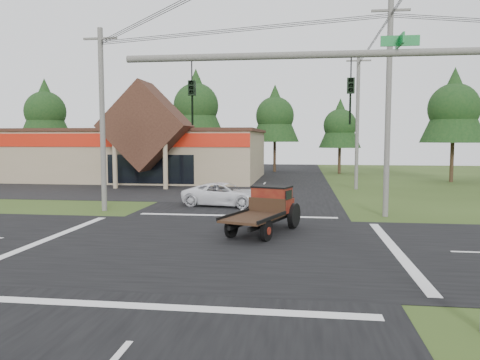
# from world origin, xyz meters

# --- Properties ---
(ground) EXTENTS (120.00, 120.00, 0.00)m
(ground) POSITION_xyz_m (0.00, 0.00, 0.00)
(ground) COLOR #2D3F16
(ground) RESTS_ON ground
(road_ns) EXTENTS (12.00, 120.00, 0.02)m
(road_ns) POSITION_xyz_m (0.00, 0.00, 0.01)
(road_ns) COLOR black
(road_ns) RESTS_ON ground
(road_ew) EXTENTS (120.00, 12.00, 0.02)m
(road_ew) POSITION_xyz_m (0.00, 0.00, 0.01)
(road_ew) COLOR black
(road_ew) RESTS_ON ground
(parking_apron) EXTENTS (28.00, 14.00, 0.02)m
(parking_apron) POSITION_xyz_m (-14.00, 19.00, 0.01)
(parking_apron) COLOR black
(parking_apron) RESTS_ON ground
(cvs_building) EXTENTS (30.40, 18.20, 9.19)m
(cvs_building) POSITION_xyz_m (-15.70, 29.57, 2.78)
(cvs_building) COLOR gray
(cvs_building) RESTS_ON ground
(traffic_signal_mast) EXTENTS (8.12, 0.24, 7.00)m
(traffic_signal_mast) POSITION_xyz_m (5.82, -7.50, 4.43)
(traffic_signal_mast) COLOR #595651
(traffic_signal_mast) RESTS_ON ground
(utility_pole_nw) EXTENTS (2.00, 0.30, 10.50)m
(utility_pole_nw) POSITION_xyz_m (-8.00, 8.00, 5.39)
(utility_pole_nw) COLOR #595651
(utility_pole_nw) RESTS_ON ground
(utility_pole_ne) EXTENTS (2.00, 0.30, 11.50)m
(utility_pole_ne) POSITION_xyz_m (8.00, 8.00, 5.89)
(utility_pole_ne) COLOR #595651
(utility_pole_ne) RESTS_ON ground
(utility_pole_n) EXTENTS (2.00, 0.30, 11.20)m
(utility_pole_n) POSITION_xyz_m (8.00, 22.00, 5.74)
(utility_pole_n) COLOR #595651
(utility_pole_n) RESTS_ON ground
(tree_row_a) EXTENTS (6.72, 6.72, 12.12)m
(tree_row_a) POSITION_xyz_m (-30.00, 40.00, 8.05)
(tree_row_a) COLOR #332316
(tree_row_a) RESTS_ON ground
(tree_row_b) EXTENTS (5.60, 5.60, 10.10)m
(tree_row_b) POSITION_xyz_m (-20.00, 42.00, 6.70)
(tree_row_b) COLOR #332316
(tree_row_b) RESTS_ON ground
(tree_row_c) EXTENTS (7.28, 7.28, 13.13)m
(tree_row_c) POSITION_xyz_m (-10.00, 41.00, 8.72)
(tree_row_c) COLOR #332316
(tree_row_c) RESTS_ON ground
(tree_row_d) EXTENTS (6.16, 6.16, 11.11)m
(tree_row_d) POSITION_xyz_m (0.00, 42.00, 7.38)
(tree_row_d) COLOR #332316
(tree_row_d) RESTS_ON ground
(tree_row_e) EXTENTS (5.04, 5.04, 9.09)m
(tree_row_e) POSITION_xyz_m (8.00, 40.00, 6.03)
(tree_row_e) COLOR #332316
(tree_row_e) RESTS_ON ground
(tree_side_ne) EXTENTS (6.16, 6.16, 11.11)m
(tree_side_ne) POSITION_xyz_m (18.00, 30.00, 7.38)
(tree_side_ne) COLOR #332316
(tree_side_ne) RESTS_ON ground
(antique_flatbed_truck) EXTENTS (3.45, 5.31, 2.07)m
(antique_flatbed_truck) POSITION_xyz_m (1.78, 2.54, 1.04)
(antique_flatbed_truck) COLOR #510B0C
(antique_flatbed_truck) RESTS_ON ground
(white_pickup) EXTENTS (5.56, 3.25, 1.45)m
(white_pickup) POSITION_xyz_m (-1.32, 10.82, 0.73)
(white_pickup) COLOR white
(white_pickup) RESTS_ON ground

